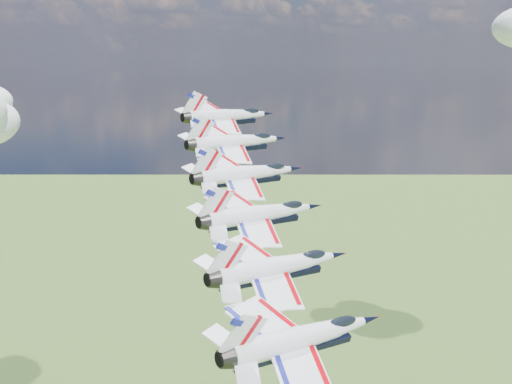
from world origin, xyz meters
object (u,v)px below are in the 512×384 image
Objects in this scene: jet_2 at (250,173)px; jet_3 at (263,213)px; jet_1 at (239,141)px; jet_5 at (306,336)px; jet_0 at (230,115)px; jet_4 at (281,266)px.

jet_3 is (7.27, -7.15, -2.79)m from jet_2.
jet_2 is (7.27, -7.15, -2.79)m from jet_1.
jet_5 is (14.54, -14.31, -5.58)m from jet_3.
jet_1 is 21.15m from jet_3.
jet_2 is at bearing 157.81° from jet_5.
jet_1 is 42.30m from jet_5.
jet_3 is 1.00× the size of jet_5.
jet_2 is at bearing -22.19° from jet_0.
jet_4 is at bearing -22.19° from jet_1.
jet_0 is 10.58m from jet_1.
jet_1 is 1.00× the size of jet_5.
jet_2 reaches higher than jet_5.
jet_4 is at bearing -22.19° from jet_0.
jet_2 is (14.54, -14.31, -5.58)m from jet_0.
jet_1 is 1.00× the size of jet_4.
jet_1 is at bearing 157.81° from jet_4.
jet_5 is (36.36, -35.77, -13.95)m from jet_0.
jet_2 is 31.73m from jet_5.
jet_4 is 1.00× the size of jet_5.
jet_4 is (29.09, -28.61, -11.16)m from jet_0.
jet_3 is at bearing -22.19° from jet_0.
jet_3 is 21.15m from jet_5.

